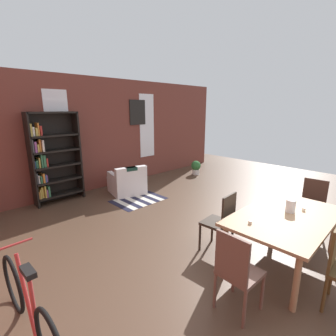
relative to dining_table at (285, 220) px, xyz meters
name	(u,v)px	position (x,y,z in m)	size (l,w,h in m)	color
ground_plane	(267,248)	(0.22, 0.30, -0.66)	(11.87, 11.87, 0.00)	brown
back_wall_brick	(108,134)	(0.22, 4.92, 0.81)	(8.69, 0.12, 2.94)	brown
window_pane_0	(59,132)	(-1.13, 4.85, 0.96)	(0.55, 0.02, 1.91)	white
window_pane_1	(147,126)	(1.57, 4.85, 0.96)	(0.55, 0.02, 1.91)	white
dining_table	(285,220)	(0.00, 0.00, 0.00)	(1.79, 1.08, 0.73)	#9E7755
vase_on_table	(291,206)	(0.14, 0.00, 0.16)	(0.13, 0.13, 0.18)	silver
tealight_candle_0	(250,222)	(-0.60, 0.22, 0.09)	(0.04, 0.04, 0.04)	silver
tealight_candle_1	(304,209)	(0.32, -0.12, 0.10)	(0.04, 0.04, 0.04)	silver
dining_chair_head_right	(312,205)	(1.27, 0.01, -0.14)	(0.44, 0.44, 0.95)	#39241C
dining_chair_far_left	(221,221)	(-0.40, 0.77, -0.14)	(0.43, 0.43, 0.95)	#2E251D
dining_chair_head_left	(237,270)	(-1.27, 0.00, -0.14)	(0.42, 0.42, 0.95)	brown
bookshelf_tall	(52,159)	(-1.41, 4.66, 0.38)	(1.08, 0.34, 2.08)	black
armchair_white	(127,183)	(0.15, 3.97, -0.38)	(0.97, 0.97, 0.75)	silver
bicycle_second	(29,309)	(-2.93, 1.20, -0.33)	(0.44, 1.68, 0.89)	black
potted_plant_by_shelf	(196,167)	(2.87, 3.91, -0.41)	(0.32, 0.32, 0.46)	silver
striped_rug	(138,200)	(0.04, 3.38, -0.65)	(1.20, 0.86, 0.01)	#1E1E33
framed_picture	(137,112)	(1.21, 4.85, 1.38)	(0.56, 0.03, 0.72)	black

